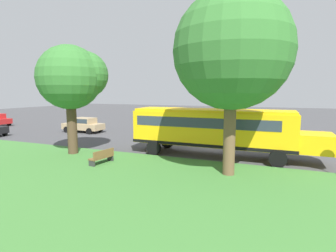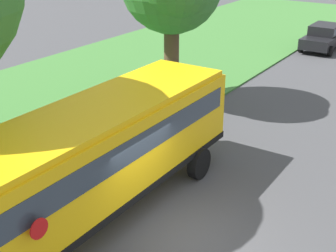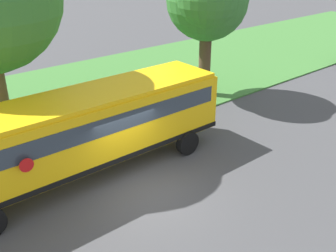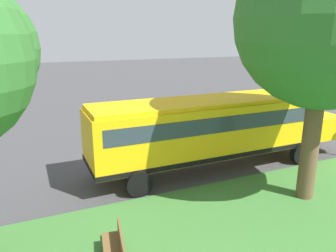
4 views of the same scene
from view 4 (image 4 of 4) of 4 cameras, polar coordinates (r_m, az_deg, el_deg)
name	(u,v)px [view 4 (image 4 of 4)]	position (r m, az deg, el deg)	size (l,w,h in m)	color
ground_plane	(171,153)	(16.66, 0.49, -4.71)	(120.00, 120.00, 0.00)	#424244
school_bus	(215,126)	(14.48, 8.13, -0.03)	(2.85, 12.42, 3.16)	yellow
oak_tree_beside_bus	(327,20)	(12.21, 25.89, 16.21)	(5.82, 5.82, 9.21)	brown
park_bench	(116,249)	(9.11, -9.08, -20.47)	(1.66, 0.77, 0.92)	brown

